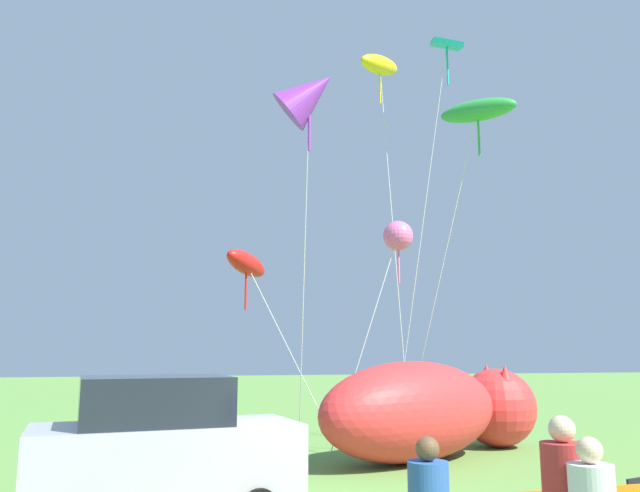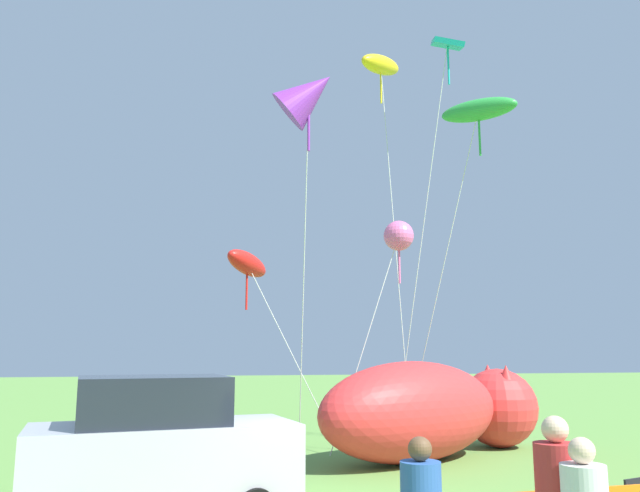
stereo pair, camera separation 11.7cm
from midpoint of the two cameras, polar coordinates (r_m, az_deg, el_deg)
parked_car at (r=10.08m, az=-14.03°, el=-17.69°), size 4.11×2.42×2.12m
inflatable_cat at (r=15.60m, az=10.48°, el=-14.79°), size 6.99×4.99×2.27m
kite_teal_diamond at (r=19.95m, az=11.66°, el=16.87°), size 2.07×1.72×11.95m
kite_purple_delta at (r=14.18m, az=-0.79°, el=13.62°), size 1.88×2.92×8.90m
kite_yellow_hero at (r=20.92m, az=5.74°, el=16.03°), size 2.10×2.16×12.18m
kite_red_lizard at (r=17.70m, az=-6.47°, el=-1.67°), size 3.24×2.13×5.46m
kite_pink_octopus at (r=17.07m, az=7.38°, el=0.86°), size 2.47×0.93×6.02m
kite_green_fish at (r=18.05m, az=14.44°, el=11.83°), size 2.61×3.19×9.46m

